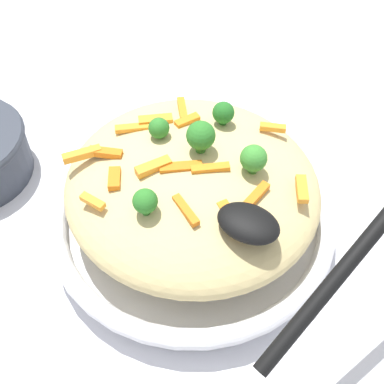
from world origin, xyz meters
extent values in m
plane|color=silver|center=(0.00, 0.00, 0.00)|extent=(2.40, 2.40, 0.00)
cylinder|color=silver|center=(0.00, 0.00, 0.01)|extent=(0.28, 0.28, 0.02)
torus|color=silver|center=(0.00, 0.00, 0.03)|extent=(0.30, 0.30, 0.02)
torus|color=black|center=(0.00, 0.00, 0.04)|extent=(0.30, 0.30, 0.00)
ellipsoid|color=#D1BA7A|center=(0.00, 0.00, 0.08)|extent=(0.26, 0.25, 0.07)
cube|color=orange|center=(0.06, -0.04, 0.11)|extent=(0.04, 0.03, 0.01)
cube|color=orange|center=(-0.08, -0.03, 0.11)|extent=(0.03, 0.02, 0.01)
cube|color=orange|center=(-0.06, 0.04, 0.11)|extent=(0.03, 0.03, 0.01)
cube|color=orange|center=(-0.03, -0.02, 0.11)|extent=(0.03, 0.03, 0.01)
cube|color=orange|center=(0.02, 0.00, 0.11)|extent=(0.03, 0.03, 0.01)
cube|color=orange|center=(0.07, -0.01, 0.11)|extent=(0.01, 0.03, 0.01)
cube|color=orange|center=(-0.07, 0.02, 0.11)|extent=(0.04, 0.03, 0.01)
cube|color=orange|center=(-0.10, -0.04, 0.11)|extent=(0.03, 0.03, 0.01)
cube|color=orange|center=(-0.05, 0.06, 0.11)|extent=(0.02, 0.03, 0.01)
cube|color=orange|center=(-0.06, -0.05, 0.11)|extent=(0.02, 0.03, 0.01)
cube|color=orange|center=(0.02, -0.05, 0.11)|extent=(0.03, 0.02, 0.01)
cube|color=orange|center=(-0.06, -0.08, 0.11)|extent=(0.03, 0.01, 0.01)
cube|color=orange|center=(-0.01, -0.01, 0.11)|extent=(0.04, 0.03, 0.01)
cube|color=orange|center=(-0.03, 0.05, 0.11)|extent=(0.02, 0.03, 0.01)
cube|color=orange|center=(0.05, 0.08, 0.11)|extent=(0.03, 0.02, 0.01)
cube|color=orange|center=(0.10, 0.02, 0.11)|extent=(0.02, 0.03, 0.01)
cylinder|color=#296820|center=(-0.05, 0.02, 0.11)|extent=(0.01, 0.01, 0.01)
sphere|color=#2D7A28|center=(-0.05, 0.02, 0.12)|extent=(0.02, 0.02, 0.02)
cylinder|color=#296820|center=(-0.01, -0.07, 0.11)|extent=(0.01, 0.01, 0.01)
sphere|color=#2D7A28|center=(-0.01, -0.07, 0.12)|extent=(0.02, 0.02, 0.02)
cylinder|color=#296820|center=(0.00, 0.02, 0.12)|extent=(0.01, 0.01, 0.01)
sphere|color=#2D7A28|center=(0.00, 0.02, 0.13)|extent=(0.03, 0.03, 0.03)
cylinder|color=#205B1C|center=(0.00, 0.07, 0.11)|extent=(0.01, 0.01, 0.01)
sphere|color=#236B23|center=(0.00, 0.07, 0.12)|extent=(0.02, 0.02, 0.02)
cylinder|color=#377928|center=(0.05, 0.02, 0.11)|extent=(0.01, 0.01, 0.01)
sphere|color=#3D8E33|center=(0.05, 0.02, 0.13)|extent=(0.03, 0.03, 0.03)
ellipsoid|color=black|center=(0.08, -0.04, 0.12)|extent=(0.06, 0.04, 0.02)
cylinder|color=black|center=(0.16, -0.07, 0.16)|extent=(0.07, 0.18, 0.09)
camera|label=1|loc=(0.16, -0.30, 0.48)|focal=49.59mm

